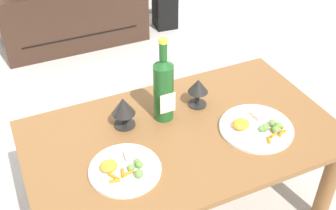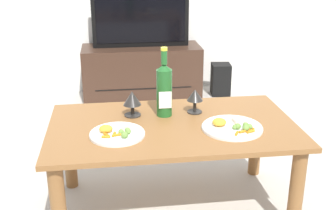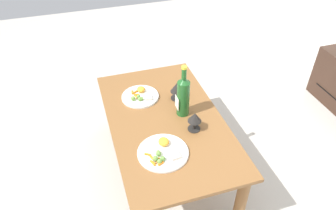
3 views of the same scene
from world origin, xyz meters
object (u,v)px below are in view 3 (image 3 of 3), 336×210
Objects in this scene: dinner_plate_right at (163,152)px; wine_bottle at (183,95)px; goblet_left at (177,88)px; goblet_right at (195,118)px; dinner_plate_left at (140,96)px; dining_table at (166,129)px.

wine_bottle is at bearing 143.41° from dinner_plate_right.
goblet_right is (0.33, -0.00, -0.00)m from goblet_left.
dinner_plate_left is (-0.25, -0.23, -0.14)m from wine_bottle.
wine_bottle reaches higher than goblet_right.
dining_table is at bearing -36.57° from goblet_left.
goblet_right is (0.17, 0.02, -0.06)m from wine_bottle.
goblet_left is at bearing 70.29° from dinner_plate_left.
wine_bottle is 1.22× the size of dinner_plate_right.
goblet_left is 0.51× the size of dinner_plate_left.
dining_table is at bearing -78.29° from wine_bottle.
dinner_plate_right reaches higher than dinner_plate_left.
goblet_right is 0.29m from dinner_plate_right.
dinner_plate_left is 0.88× the size of dinner_plate_right.
wine_bottle reaches higher than dining_table.
dinner_plate_left is (-0.42, -0.24, -0.08)m from goblet_right.
dining_table is at bearing 19.76° from dinner_plate_left.
dinner_plate_left is 0.56m from dinner_plate_right.
goblet_right is at bearing 30.08° from dinner_plate_left.
wine_bottle is (-0.03, 0.13, 0.23)m from dining_table.
dinner_plate_right is (0.14, -0.24, -0.08)m from goblet_right.
goblet_left is (-0.17, 0.02, -0.06)m from wine_bottle.
goblet_right is 0.49× the size of dinner_plate_left.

